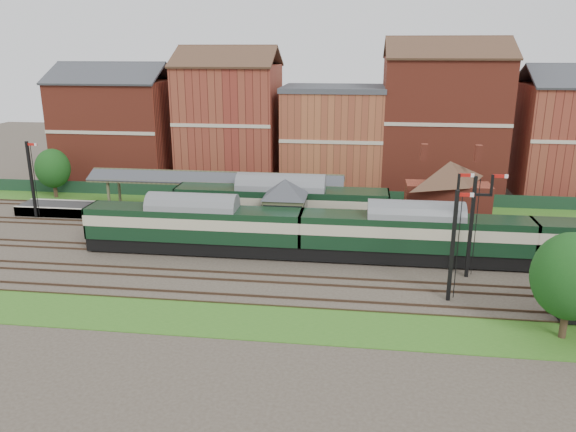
# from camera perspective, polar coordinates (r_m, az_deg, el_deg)

# --- Properties ---
(ground) EXTENTS (160.00, 160.00, 0.00)m
(ground) POSITION_cam_1_polar(r_m,az_deg,el_deg) (47.70, 2.77, -4.26)
(ground) COLOR #473D33
(ground) RESTS_ON ground
(grass_back) EXTENTS (90.00, 4.50, 0.06)m
(grass_back) POSITION_cam_1_polar(r_m,az_deg,el_deg) (62.85, 3.99, 0.99)
(grass_back) COLOR #2D6619
(grass_back) RESTS_ON ground
(grass_front) EXTENTS (90.00, 5.00, 0.06)m
(grass_front) POSITION_cam_1_polar(r_m,az_deg,el_deg) (36.79, 1.17, -10.91)
(grass_front) COLOR #2D6619
(grass_front) RESTS_ON ground
(fence) EXTENTS (90.00, 0.12, 1.50)m
(fence) POSITION_cam_1_polar(r_m,az_deg,el_deg) (64.58, 4.12, 2.08)
(fence) COLOR #193823
(fence) RESTS_ON ground
(platform) EXTENTS (55.00, 3.40, 1.00)m
(platform) POSITION_cam_1_polar(r_m,az_deg,el_deg) (57.26, -1.39, -0.07)
(platform) COLOR #2D2D2D
(platform) RESTS_ON ground
(signal_box) EXTENTS (5.40, 5.40, 6.00)m
(signal_box) POSITION_cam_1_polar(r_m,az_deg,el_deg) (50.05, -0.29, 0.64)
(signal_box) COLOR #566B4C
(signal_box) RESTS_ON ground
(brick_hut) EXTENTS (3.20, 2.64, 2.94)m
(brick_hut) POSITION_cam_1_polar(r_m,az_deg,el_deg) (50.24, 8.79, -1.89)
(brick_hut) COLOR maroon
(brick_hut) RESTS_ON ground
(station_building) EXTENTS (8.10, 8.10, 5.90)m
(station_building) POSITION_cam_1_polar(r_m,az_deg,el_deg) (56.35, 15.94, 2.64)
(station_building) COLOR #953826
(station_building) RESTS_ON platform
(canopy) EXTENTS (26.00, 3.89, 4.08)m
(canopy) POSITION_cam_1_polar(r_m,az_deg,el_deg) (57.42, -7.37, 4.06)
(canopy) COLOR #4D4E31
(canopy) RESTS_ON platform
(semaphore_bracket) EXTENTS (3.60, 0.25, 8.18)m
(semaphore_bracket) POSITION_cam_1_polar(r_m,az_deg,el_deg) (44.53, 18.20, -0.36)
(semaphore_bracket) COLOR black
(semaphore_bracket) RESTS_ON ground
(semaphore_platform_end) EXTENTS (1.23, 0.25, 8.00)m
(semaphore_platform_end) POSITION_cam_1_polar(r_m,az_deg,el_deg) (63.50, -24.60, 3.49)
(semaphore_platform_end) COLOR black
(semaphore_platform_end) RESTS_ON ground
(semaphore_siding) EXTENTS (1.23, 0.25, 8.00)m
(semaphore_siding) POSITION_cam_1_polar(r_m,az_deg,el_deg) (40.10, 16.43, -2.79)
(semaphore_siding) COLOR black
(semaphore_siding) RESTS_ON ground
(town_backdrop) EXTENTS (69.00, 10.00, 16.00)m
(town_backdrop) POSITION_cam_1_polar(r_m,az_deg,el_deg) (70.20, 4.44, 8.48)
(town_backdrop) COLOR #953826
(town_backdrop) RESTS_ON ground
(dmu_train) EXTENTS (55.76, 2.93, 4.28)m
(dmu_train) POSITION_cam_1_polar(r_m,az_deg,el_deg) (46.95, 12.70, -1.78)
(dmu_train) COLOR black
(dmu_train) RESTS_ON ground
(platform_railcar) EXTENTS (20.20, 3.18, 4.65)m
(platform_railcar) POSITION_cam_1_polar(r_m,az_deg,el_deg) (53.39, -0.70, 1.13)
(platform_railcar) COLOR black
(platform_railcar) RESTS_ON ground
(tree_far) EXTENTS (4.64, 4.64, 6.76)m
(tree_far) POSITION_cam_1_polar(r_m,az_deg,el_deg) (37.45, 26.83, -5.50)
(tree_far) COLOR #382619
(tree_far) RESTS_ON ground
(tree_back) EXTENTS (3.98, 3.98, 5.82)m
(tree_back) POSITION_cam_1_polar(r_m,az_deg,el_deg) (71.19, -22.79, 4.48)
(tree_back) COLOR #382619
(tree_back) RESTS_ON ground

